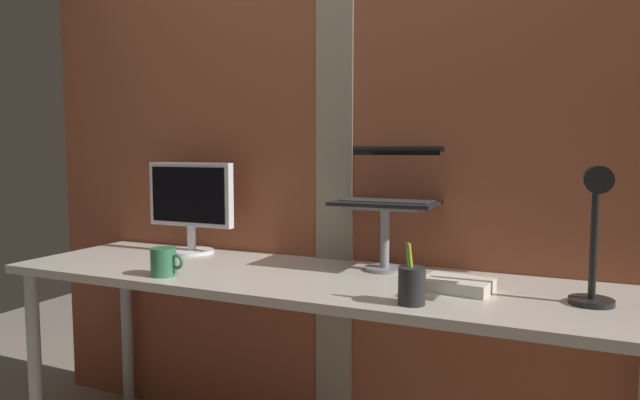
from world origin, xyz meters
TOP-DOWN VIEW (x-y plane):
  - brick_wall_back at (0.00, 0.48)m, footprint 3.02×0.16m
  - desk at (-0.05, 0.12)m, footprint 2.21×0.61m
  - monitor at (-0.67, 0.30)m, footprint 0.39×0.18m
  - laptop_stand at (0.16, 0.30)m, footprint 0.28×0.22m
  - laptop at (0.16, 0.37)m, footprint 0.36×0.30m
  - desk_lamp at (0.82, 0.06)m, footprint 0.12×0.20m
  - pen_cup at (0.36, -0.09)m, footprint 0.08×0.08m
  - coffee_mug at (-0.49, -0.09)m, footprint 0.13×0.09m
  - paper_clutter_stack at (0.45, 0.12)m, footprint 0.22×0.17m

SIDE VIEW (x-z plane):
  - desk at x=-0.05m, z-range 0.31..1.07m
  - paper_clutter_stack at x=0.45m, z-range 0.76..0.80m
  - coffee_mug at x=-0.49m, z-range 0.76..0.86m
  - pen_cup at x=0.36m, z-range 0.73..0.90m
  - laptop_stand at x=0.16m, z-range 0.80..1.04m
  - monitor at x=-0.67m, z-range 0.79..1.17m
  - desk_lamp at x=0.82m, z-range 0.81..1.20m
  - laptop at x=0.16m, z-range 0.95..1.15m
  - brick_wall_back at x=0.00m, z-range 0.00..2.32m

